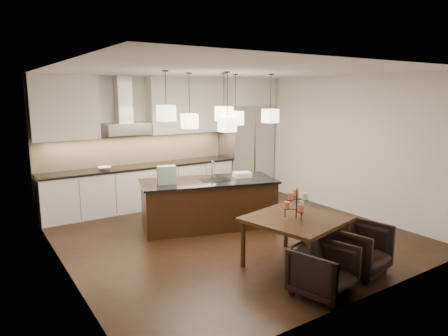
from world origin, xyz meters
TOP-DOWN VIEW (x-y plane):
  - floor at (0.00, 0.00)m, footprint 5.50×5.50m
  - ceiling at (0.00, 0.00)m, footprint 5.50×5.50m
  - wall_back at (0.00, 2.76)m, footprint 5.50×0.02m
  - wall_front at (0.00, -2.76)m, footprint 5.50×0.02m
  - wall_left at (-2.76, 0.00)m, footprint 0.02×5.50m
  - wall_right at (2.76, 0.00)m, footprint 0.02×5.50m
  - refrigerator at (2.10, 2.38)m, footprint 1.20×0.72m
  - fridge_panel at (2.10, 2.38)m, footprint 1.26×0.72m
  - lower_cabinets at (-0.62, 2.43)m, footprint 4.21×0.62m
  - countertop at (-0.62, 2.43)m, footprint 4.21×0.66m
  - backsplash at (-0.62, 2.73)m, footprint 4.21×0.02m
  - upper_cab_left at (-2.10, 2.57)m, footprint 1.25×0.35m
  - upper_cab_right at (0.55, 2.57)m, footprint 1.85×0.35m
  - hood_canopy at (-0.93, 2.48)m, footprint 0.90×0.52m
  - hood_chimney at (-0.93, 2.59)m, footprint 0.30×0.28m
  - fruit_bowl at (-1.45, 2.38)m, footprint 0.27×0.27m
  - island_body at (-0.09, 0.57)m, footprint 2.55×1.58m
  - island_top at (-0.09, 0.57)m, footprint 2.64×1.68m
  - faucet at (0.02, 0.64)m, footprint 0.16×0.25m
  - tote_bag at (-0.87, 0.71)m, footprint 0.36×0.26m
  - food_container at (0.58, 0.46)m, footprint 0.37×0.31m
  - dining_table at (0.02, -1.61)m, footprint 1.44×1.44m
  - candelabra at (0.02, -1.61)m, footprint 0.42×0.42m
  - candle_a at (0.15, -1.58)m, footprint 0.09×0.09m
  - candle_b at (-0.07, -1.51)m, footprint 0.09×0.09m
  - candle_c at (-0.02, -1.74)m, footprint 0.09×0.09m
  - candle_d at (0.10, -1.50)m, footprint 0.09×0.09m
  - candle_e at (-0.11, -1.62)m, footprint 0.09×0.09m
  - candle_f at (0.06, -1.73)m, footprint 0.09×0.09m
  - armchair_left at (-0.27, -2.42)m, footprint 0.83×0.84m
  - armchair_right at (0.61, -2.22)m, footprint 0.87×0.89m
  - pendant_a at (-0.98, 0.42)m, footprint 0.24×0.24m
  - pendant_b at (-0.34, 0.80)m, footprint 0.24×0.24m
  - pendant_c at (0.17, 0.46)m, footprint 0.24×0.24m
  - pendant_d at (0.62, 0.75)m, footprint 0.24×0.24m
  - pendant_e at (1.15, 0.35)m, footprint 0.24×0.24m
  - pendant_f at (0.05, 0.17)m, footprint 0.24×0.24m

SIDE VIEW (x-z plane):
  - floor at x=0.00m, z-range -0.02..0.00m
  - armchair_left at x=-0.27m, z-range 0.00..0.63m
  - armchair_right at x=0.61m, z-range 0.00..0.69m
  - dining_table at x=0.02m, z-range 0.00..0.72m
  - island_body at x=-0.09m, z-range 0.00..0.84m
  - lower_cabinets at x=-0.62m, z-range 0.00..0.88m
  - island_top at x=-0.09m, z-range 0.84..0.87m
  - candle_a at x=0.15m, z-range 0.85..0.95m
  - candle_b at x=-0.07m, z-range 0.85..0.95m
  - candle_c at x=-0.02m, z-range 0.85..0.95m
  - countertop at x=-0.62m, z-range 0.88..0.92m
  - food_container at x=0.58m, z-range 0.87..0.97m
  - candelabra at x=0.02m, z-range 0.72..1.15m
  - fruit_bowl at x=-1.45m, z-range 0.92..0.98m
  - tote_bag at x=-0.87m, z-range 0.87..1.20m
  - candle_d at x=0.10m, z-range 1.00..1.10m
  - candle_e at x=-0.11m, z-range 1.00..1.10m
  - candle_f at x=0.06m, z-range 1.00..1.10m
  - faucet at x=0.02m, z-range 0.87..1.23m
  - refrigerator at x=2.10m, z-range 0.00..2.15m
  - backsplash at x=-0.62m, z-range 0.92..1.55m
  - wall_back at x=0.00m, z-range 0.00..2.80m
  - wall_front at x=0.00m, z-range 0.00..2.80m
  - wall_left at x=-2.76m, z-range 0.00..2.80m
  - wall_right at x=2.76m, z-range 0.00..2.80m
  - hood_canopy at x=-0.93m, z-range 1.60..1.84m
  - pendant_f at x=0.05m, z-range 1.79..2.05m
  - pendant_b at x=-0.34m, z-range 1.82..2.08m
  - pendant_d at x=0.62m, z-range 1.84..2.10m
  - pendant_e at x=1.15m, z-range 1.89..2.15m
  - pendant_c at x=0.17m, z-range 1.95..2.21m
  - pendant_a at x=-0.98m, z-range 1.99..2.25m
  - upper_cab_left at x=-2.10m, z-range 1.55..2.80m
  - upper_cab_right at x=0.55m, z-range 1.55..2.80m
  - hood_chimney at x=-0.93m, z-range 1.84..2.80m
  - fridge_panel at x=2.10m, z-range 2.15..2.80m
  - ceiling at x=0.00m, z-range 2.80..2.82m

